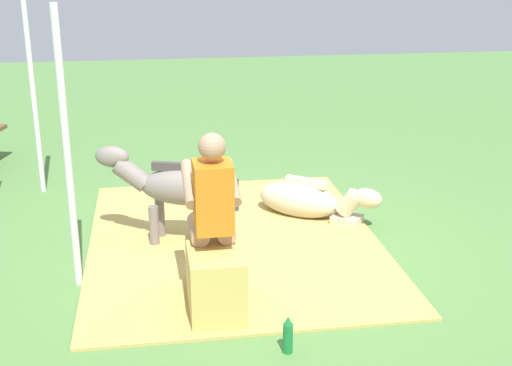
{
  "coord_description": "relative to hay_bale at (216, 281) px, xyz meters",
  "views": [
    {
      "loc": [
        -5.73,
        0.93,
        2.62
      ],
      "look_at": [
        0.27,
        -0.02,
        0.55
      ],
      "focal_mm": 47.84,
      "sensor_mm": 36.0,
      "label": 1
    }
  ],
  "objects": [
    {
      "name": "soda_bottle",
      "position": [
        -0.64,
        -0.43,
        -0.13
      ],
      "size": [
        0.07,
        0.07,
        0.28
      ],
      "color": "#197233",
      "rests_on": "ground"
    },
    {
      "name": "tent_pole_left",
      "position": [
        0.63,
        1.08,
        0.88
      ],
      "size": [
        0.06,
        0.06,
        2.27
      ],
      "primitive_type": "cylinder",
      "color": "silver",
      "rests_on": "ground"
    },
    {
      "name": "ground_plane",
      "position": [
        1.11,
        -0.51,
        -0.26
      ],
      "size": [
        24.0,
        24.0,
        0.0
      ],
      "primitive_type": "plane",
      "color": "#568442"
    },
    {
      "name": "pony_standing",
      "position": [
        1.35,
        0.23,
        0.3
      ],
      "size": [
        0.61,
        1.31,
        0.93
      ],
      "color": "slate",
      "rests_on": "ground"
    },
    {
      "name": "hay_patch",
      "position": [
        1.3,
        -0.3,
        -0.25
      ],
      "size": [
        3.41,
        2.7,
        0.02
      ],
      "primitive_type": "cube",
      "color": "tan",
      "rests_on": "ground"
    },
    {
      "name": "hay_bale",
      "position": [
        0.0,
        0.0,
        0.0
      ],
      "size": [
        0.65,
        0.41,
        0.52
      ],
      "primitive_type": "cube",
      "color": "tan",
      "rests_on": "ground"
    },
    {
      "name": "pony_lying",
      "position": [
        1.8,
        -1.13,
        -0.07
      ],
      "size": [
        1.03,
        1.23,
        0.42
      ],
      "color": "beige",
      "rests_on": "ground"
    },
    {
      "name": "person_seated",
      "position": [
        0.17,
        0.0,
        0.52
      ],
      "size": [
        0.67,
        0.42,
        1.4
      ],
      "color": "tan",
      "rests_on": "ground"
    },
    {
      "name": "tent_pole_right",
      "position": [
        3.08,
        1.69,
        0.88
      ],
      "size": [
        0.06,
        0.06,
        2.27
      ],
      "primitive_type": "cylinder",
      "color": "silver",
      "rests_on": "ground"
    }
  ]
}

